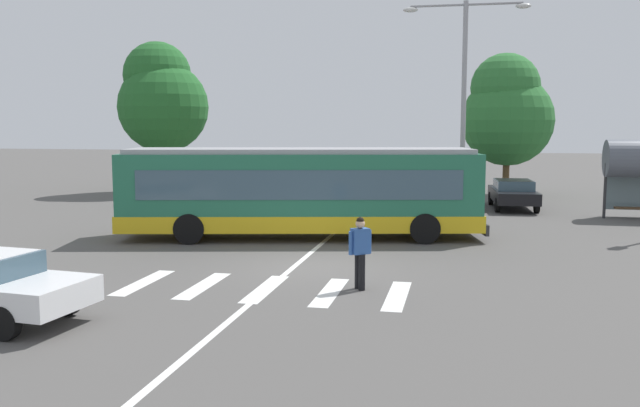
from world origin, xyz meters
name	(u,v)px	position (x,y,z in m)	size (l,w,h in m)	color
ground_plane	(312,267)	(0.00, 0.00, 0.00)	(160.00, 160.00, 0.00)	#514F4C
city_transit_bus	(301,192)	(-1.41, 4.51, 1.59)	(12.45, 5.14, 3.06)	black
pedestrian_crossing_street	(360,249)	(1.65, -2.26, 0.97)	(0.49, 0.44, 1.72)	black
parked_car_red	(289,188)	(-4.44, 14.51, 0.77)	(2.03, 4.58, 1.35)	black
parked_car_silver	(347,188)	(-1.56, 14.68, 0.77)	(1.96, 4.55, 1.35)	black
parked_car_teal	(398,190)	(0.93, 14.61, 0.77)	(2.01, 4.57, 1.35)	black
parked_car_charcoal	(456,191)	(3.70, 14.24, 0.77)	(1.91, 4.52, 1.35)	black
parked_car_black	(513,192)	(6.26, 14.38, 0.77)	(2.10, 4.61, 1.35)	black
twin_arm_street_lamp	(464,85)	(3.94, 10.29, 5.42)	(4.96, 0.32, 8.72)	#939399
background_tree_left	(162,98)	(-12.77, 18.14, 5.37)	(5.07, 5.07, 8.53)	brown
background_tree_right	(507,111)	(6.23, 20.33, 4.61)	(4.93, 4.93, 7.68)	brown
crosswalk_painted_stripes	(265,289)	(-0.54, -2.68, 0.00)	(6.67, 2.74, 0.01)	silver
lane_center_line	(311,252)	(-0.49, 2.00, 0.00)	(0.16, 24.00, 0.01)	silver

